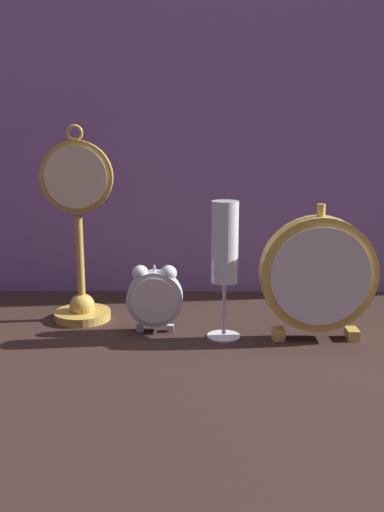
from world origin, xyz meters
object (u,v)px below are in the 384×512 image
at_px(alarm_clock_twin_bell, 155,295).
at_px(pocket_watch_on_stand, 79,239).
at_px(champagne_flute, 225,251).
at_px(mantel_clock_silver, 318,275).

bearing_deg(alarm_clock_twin_bell, pocket_watch_on_stand, 154.91).
bearing_deg(champagne_flute, alarm_clock_twin_bell, 167.45).
distance_m(pocket_watch_on_stand, mantel_clock_silver, 0.43).
distance_m(alarm_clock_twin_bell, mantel_clock_silver, 0.28).
relative_size(alarm_clock_twin_bell, champagne_flute, 0.51).
relative_size(alarm_clock_twin_bell, mantel_clock_silver, 0.52).
distance_m(pocket_watch_on_stand, champagne_flute, 0.28).
xyz_separation_m(pocket_watch_on_stand, alarm_clock_twin_bell, (0.14, -0.07, -0.09)).
bearing_deg(champagne_flute, mantel_clock_silver, -3.44).
xyz_separation_m(alarm_clock_twin_bell, mantel_clock_silver, (0.28, -0.04, 0.05)).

